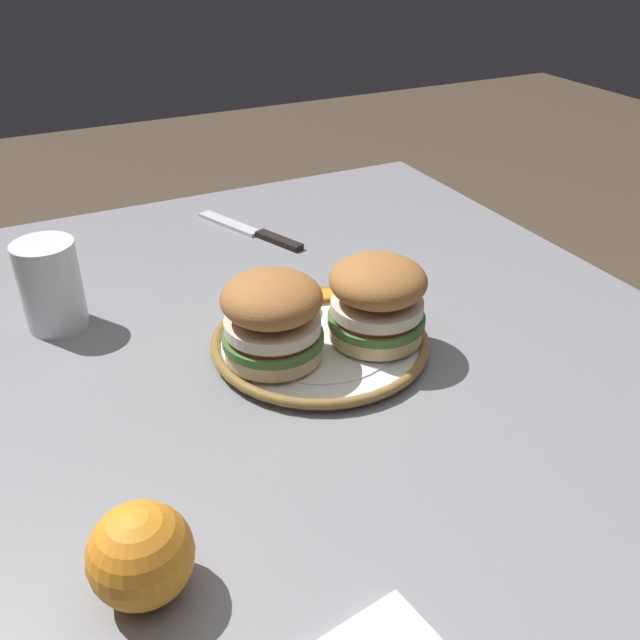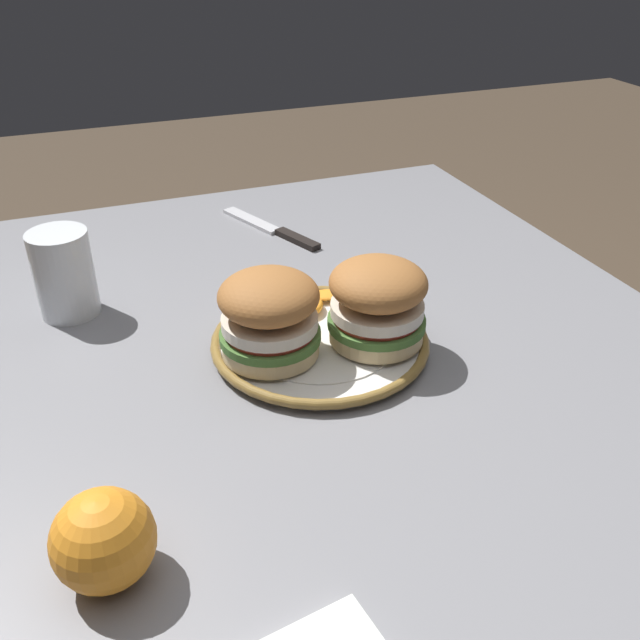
{
  "view_description": "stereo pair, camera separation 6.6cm",
  "coord_description": "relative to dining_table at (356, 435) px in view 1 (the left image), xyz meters",
  "views": [
    {
      "loc": [
        0.59,
        -0.34,
        1.24
      ],
      "look_at": [
        -0.04,
        -0.03,
        0.81
      ],
      "focal_mm": 39.17,
      "sensor_mm": 36.0,
      "label": 1
    },
    {
      "loc": [
        0.61,
        -0.28,
        1.24
      ],
      "look_at": [
        -0.04,
        -0.03,
        0.81
      ],
      "focal_mm": 39.17,
      "sensor_mm": 36.0,
      "label": 2
    }
  ],
  "objects": [
    {
      "name": "dining_table",
      "position": [
        0.0,
        0.0,
        0.0
      ],
      "size": [
        1.2,
        0.86,
        0.77
      ],
      "color": "gray",
      "rests_on": "ground"
    },
    {
      "name": "dinner_plate",
      "position": [
        -0.04,
        -0.03,
        0.12
      ],
      "size": [
        0.26,
        0.26,
        0.02
      ],
      "color": "white",
      "rests_on": "dining_table"
    },
    {
      "name": "sandwich_half_left",
      "position": [
        -0.01,
        0.03,
        0.18
      ],
      "size": [
        0.13,
        0.13,
        0.1
      ],
      "color": "beige",
      "rests_on": "dinner_plate"
    },
    {
      "name": "sandwich_half_right",
      "position": [
        -0.03,
        -0.09,
        0.18
      ],
      "size": [
        0.14,
        0.14,
        0.1
      ],
      "color": "beige",
      "rests_on": "dinner_plate"
    },
    {
      "name": "orange_peel_curled",
      "position": [
        -0.11,
        -0.03,
        0.14
      ],
      "size": [
        0.08,
        0.08,
        0.01
      ],
      "color": "orange",
      "rests_on": "dinner_plate"
    },
    {
      "name": "orange_peel_strip_long",
      "position": [
        -0.13,
        0.01,
        0.14
      ],
      "size": [
        0.05,
        0.08,
        0.01
      ],
      "color": "orange",
      "rests_on": "dinner_plate"
    },
    {
      "name": "drinking_glass",
      "position": [
        -0.24,
        -0.3,
        0.16
      ],
      "size": [
        0.08,
        0.08,
        0.11
      ],
      "color": "white",
      "rests_on": "dining_table"
    },
    {
      "name": "whole_orange",
      "position": [
        0.21,
        -0.3,
        0.16
      ],
      "size": [
        0.08,
        0.08,
        0.08
      ],
      "primitive_type": "sphere",
      "color": "orange",
      "rests_on": "dining_table"
    },
    {
      "name": "table_knife",
      "position": [
        -0.39,
        0.03,
        0.12
      ],
      "size": [
        0.21,
        0.1,
        0.01
      ],
      "color": "silver",
      "rests_on": "dining_table"
    }
  ]
}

